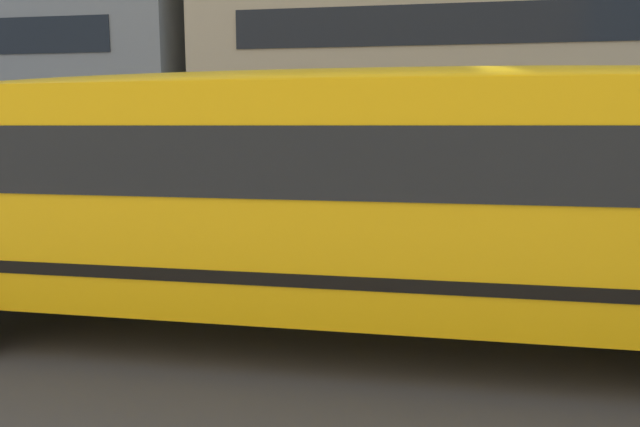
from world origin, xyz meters
name	(u,v)px	position (x,y,z in m)	size (l,w,h in m)	color
ground_plane	(231,283)	(0.00, 0.00, 0.00)	(400.00, 400.00, 0.00)	#424244
sidewalk_far	(314,213)	(0.00, 7.28, 0.01)	(120.00, 3.00, 0.01)	gray
lane_centreline	(231,282)	(0.00, 0.00, 0.00)	(110.00, 0.16, 0.01)	silver
school_bus	(395,184)	(2.51, -1.98, 1.74)	(13.13, 3.23, 2.93)	yellow
apartment_block_far_left	(0,24)	(-14.93, 15.02, 6.65)	(19.98, 12.54, 13.30)	gray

